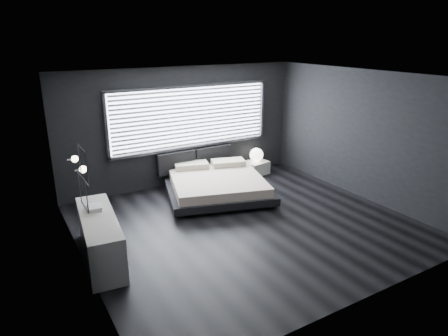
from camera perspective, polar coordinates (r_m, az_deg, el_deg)
room at (r=7.29m, az=3.39°, el=1.90°), size 6.04×6.00×2.80m
window at (r=9.61m, az=-4.59°, el=7.24°), size 4.14×0.09×1.52m
headboard at (r=9.83m, az=-4.16°, el=1.25°), size 1.96×0.16×0.52m
sconce_near at (r=6.22m, az=-19.53°, el=-0.19°), size 0.18×0.11×0.11m
sconce_far at (r=6.79m, az=-20.56°, el=1.22°), size 0.18×0.11×0.11m
wall_art_upper at (r=5.57m, az=-19.46°, el=0.39°), size 0.01×0.48×0.48m
wall_art_lower at (r=5.95m, az=-19.47°, el=-3.27°), size 0.01×0.48×0.48m
bed at (r=9.04m, az=-1.04°, el=-2.30°), size 2.74×2.68×0.58m
nightstand at (r=10.51m, az=4.64°, el=0.08°), size 0.63×0.55×0.33m
orb_lamp at (r=10.43m, az=4.65°, el=1.90°), size 0.35×0.35×0.35m
dresser at (r=6.82m, az=-17.25°, el=-9.45°), size 0.74×1.93×0.75m
book_stack at (r=6.93m, az=-18.09°, el=-5.37°), size 0.30×0.36×0.07m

